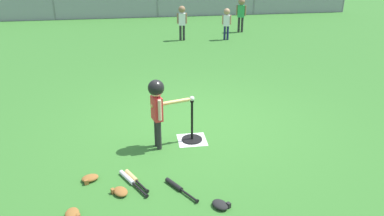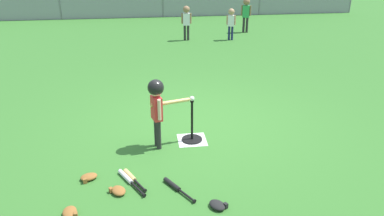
{
  "view_description": "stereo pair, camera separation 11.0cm",
  "coord_description": "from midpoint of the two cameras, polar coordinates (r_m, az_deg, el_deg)",
  "views": [
    {
      "loc": [
        -0.98,
        -5.78,
        2.89
      ],
      "look_at": [
        -0.18,
        -0.53,
        0.55
      ],
      "focal_mm": 35.96,
      "sensor_mm": 36.0,
      "label": 1
    },
    {
      "loc": [
        -0.87,
        -5.8,
        2.89
      ],
      "look_at": [
        -0.18,
        -0.53,
        0.55
      ],
      "focal_mm": 35.96,
      "sensor_mm": 36.0,
      "label": 2
    }
  ],
  "objects": [
    {
      "name": "glove_tossed_aside",
      "position": [
        4.94,
        -10.25,
        -11.97
      ],
      "size": [
        0.25,
        0.27,
        0.07
      ],
      "color": "brown",
      "rests_on": "ground_plane"
    },
    {
      "name": "outfield_fence",
      "position": [
        15.96,
        -4.17,
        15.49
      ],
      "size": [
        16.06,
        0.06,
        1.15
      ],
      "color": "slate",
      "rests_on": "ground_plane"
    },
    {
      "name": "spare_bat_silver",
      "position": [
        5.14,
        -8.85,
        -10.39
      ],
      "size": [
        0.37,
        0.62,
        0.06
      ],
      "color": "silver",
      "rests_on": "ground_plane"
    },
    {
      "name": "fielder_near_right",
      "position": [
        12.04,
        -0.57,
        13.16
      ],
      "size": [
        0.31,
        0.21,
        1.05
      ],
      "color": "#262626",
      "rests_on": "ground_plane"
    },
    {
      "name": "spare_bat_wood",
      "position": [
        5.16,
        -8.28,
        -10.15
      ],
      "size": [
        0.31,
        0.52,
        0.06
      ],
      "color": "#DBB266",
      "rests_on": "ground_plane"
    },
    {
      "name": "batting_tee",
      "position": [
        6.0,
        0.53,
        -3.89
      ],
      "size": [
        0.32,
        0.32,
        0.67
      ],
      "color": "black",
      "rests_on": "ground_plane"
    },
    {
      "name": "glove_outfield_drop",
      "position": [
        4.73,
        -17.0,
        -14.58
      ],
      "size": [
        0.19,
        0.23,
        0.07
      ],
      "color": "brown",
      "rests_on": "ground_plane"
    },
    {
      "name": "glove_near_bats",
      "position": [
        4.65,
        4.53,
        -14.16
      ],
      "size": [
        0.25,
        0.27,
        0.07
      ],
      "color": "black",
      "rests_on": "ground_plane"
    },
    {
      "name": "baseball_on_tee",
      "position": [
        5.75,
        0.55,
        1.42
      ],
      "size": [
        0.07,
        0.07,
        0.07
      ],
      "primitive_type": "sphere",
      "color": "white",
      "rests_on": "batting_tee"
    },
    {
      "name": "batter_child",
      "position": [
        5.54,
        -4.66,
        1.18
      ],
      "size": [
        0.62,
        0.31,
        1.08
      ],
      "color": "#262626",
      "rests_on": "ground_plane"
    },
    {
      "name": "fielder_deep_right",
      "position": [
        13.27,
        8.27,
        14.11
      ],
      "size": [
        0.32,
        0.22,
        1.13
      ],
      "color": "#262626",
      "rests_on": "ground_plane"
    },
    {
      "name": "spare_bat_black",
      "position": [
        4.95,
        -1.89,
        -11.57
      ],
      "size": [
        0.37,
        0.54,
        0.06
      ],
      "color": "black",
      "rests_on": "ground_plane"
    },
    {
      "name": "fielder_deep_left",
      "position": [
        12.16,
        6.09,
        12.86
      ],
      "size": [
        0.28,
        0.19,
        0.97
      ],
      "color": "#191E4C",
      "rests_on": "ground_plane"
    },
    {
      "name": "glove_by_plate",
      "position": [
        5.27,
        -14.49,
        -9.88
      ],
      "size": [
        0.26,
        0.23,
        0.07
      ],
      "color": "brown",
      "rests_on": "ground_plane"
    },
    {
      "name": "home_plate",
      "position": [
        6.05,
        0.52,
        -4.74
      ],
      "size": [
        0.44,
        0.44,
        0.01
      ],
      "primitive_type": "cube",
      "color": "white",
      "rests_on": "ground_plane"
    },
    {
      "name": "ground_plane",
      "position": [
        6.54,
        1.48,
        -2.49
      ],
      "size": [
        60.0,
        60.0,
        0.0
      ],
      "primitive_type": "plane",
      "color": "#336B28"
    }
  ]
}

